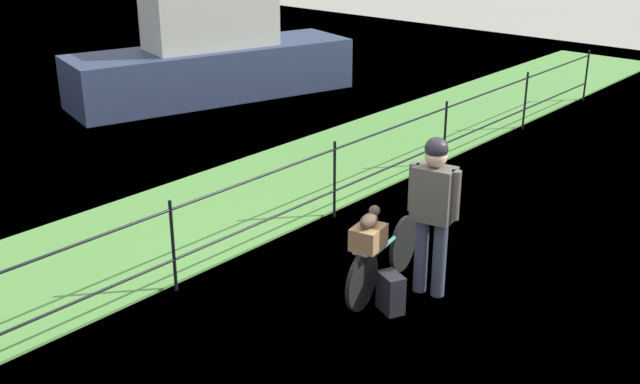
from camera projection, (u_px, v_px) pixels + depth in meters
name	position (u px, v px, depth m)	size (l,w,h in m)	color
ground_plane	(413.00, 309.00, 7.66)	(60.00, 60.00, 0.00)	gray
grass_strip	(190.00, 219.00, 9.72)	(27.00, 2.40, 0.03)	#569342
iron_fence	(262.00, 202.00, 8.72)	(18.04, 0.04, 1.01)	black
bicycle_main	(383.00, 260.00, 7.94)	(1.58, 0.35, 0.62)	black
wooden_crate	(368.00, 237.00, 7.51)	(0.34, 0.27, 0.23)	olive
terrier_dog	(370.00, 218.00, 7.46)	(0.32, 0.19, 0.18)	#4C3D2D
cyclist_person	(433.00, 203.00, 7.62)	(0.33, 0.53, 1.68)	#383D51
backpack_on_paving	(391.00, 293.00, 7.56)	(0.28, 0.18, 0.40)	black
moored_boat_mid	(212.00, 58.00, 15.27)	(5.89, 3.15, 3.74)	#2D3856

